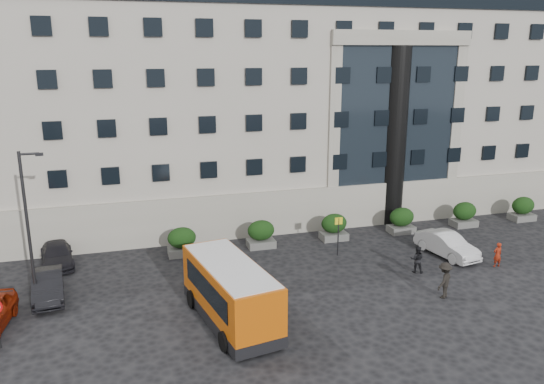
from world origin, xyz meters
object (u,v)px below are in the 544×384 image
Objects in this scene: pedestrian_a at (497,255)px; pedestrian_b at (417,259)px; pedestrian_c at (444,280)px; hedge_e at (464,214)px; minibus at (230,290)px; hedge_a at (182,241)px; white_taxi at (447,245)px; street_lamp at (29,224)px; hedge_c at (334,227)px; parked_car_c at (57,254)px; bus_stop_sign at (338,230)px; parked_car_b at (48,286)px; hedge_d at (402,220)px; hedge_b at (261,234)px; hedge_f at (523,208)px.

pedestrian_b reaches higher than pedestrian_a.
pedestrian_b is 0.83× the size of pedestrian_c.
hedge_e is 21.72m from minibus.
minibus reaches higher than pedestrian_c.
minibus is 11.34m from pedestrian_c.
hedge_a is 0.41× the size of white_taxi.
pedestrian_c is (-5.50, -2.73, 0.21)m from pedestrian_a.
hedge_e is at bearing 15.33° from minibus.
minibus is at bearing -26.28° from street_lamp.
hedge_c reaches higher than parked_car_c.
pedestrian_c is at bearing 27.08° from pedestrian_a.
hedge_e is 6.69m from white_taxi.
parked_car_c is 22.60m from pedestrian_c.
hedge_e is 7.70m from pedestrian_a.
hedge_c is 0.73× the size of bus_stop_sign.
parked_car_b is 2.20× the size of pedestrian_c.
pedestrian_c is at bearing -107.40° from hedge_d.
parked_car_c is at bearing -16.30° from pedestrian_a.
hedge_e reaches higher than parked_car_c.
parked_car_c is at bearing 168.61° from bus_stop_sign.
minibus reaches higher than hedge_e.
pedestrian_a is (-2.80, -7.17, -0.16)m from hedge_e.
parked_car_b is at bearing -175.40° from bus_stop_sign.
bus_stop_sign reaches higher than hedge_b.
hedge_e is 1.20× the size of pedestrian_a.
hedge_d is at bearing 86.20° from white_taxi.
pedestrian_c is at bearing -36.23° from parked_car_c.
hedge_a is 9.89m from street_lamp.
minibus is at bearing -113.32° from hedge_b.
pedestrian_c is (20.00, -10.53, 0.34)m from parked_car_c.
bus_stop_sign is at bearing -170.37° from hedge_f.
hedge_c and hedge_f have the same top height.
pedestrian_b is at bearing -12.59° from parked_car_b.
parked_car_c is (0.44, 5.43, -3.73)m from street_lamp.
minibus is 12.05m from pedestrian_b.
hedge_a is 9.41m from minibus.
white_taxi is at bearing 0.08° from street_lamp.
pedestrian_a is 0.94× the size of pedestrian_b.
bus_stop_sign reaches higher than hedge_e.
minibus is at bearing -159.44° from hedge_f.
pedestrian_c is at bearing -53.62° from hedge_b.
minibus is at bearing 41.02° from pedestrian_b.
minibus reaches higher than hedge_a.
hedge_d is at bearing 24.66° from bus_stop_sign.
minibus is at bearing -141.95° from bus_stop_sign.
hedge_d is at bearing -84.52° from pedestrian_b.
hedge_a is 14.47m from pedestrian_b.
street_lamp is (-13.14, -4.80, 3.44)m from hedge_b.
bus_stop_sign reaches higher than hedge_a.
pedestrian_b is at bearing -131.32° from pedestrian_c.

